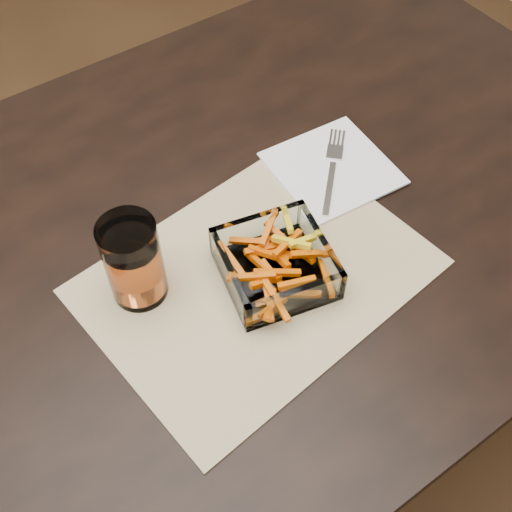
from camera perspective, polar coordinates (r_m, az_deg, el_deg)
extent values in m
plane|color=#331E0F|center=(1.59, -4.48, -15.94)|extent=(4.50, 4.50, 0.00)
cube|color=black|center=(0.94, -7.32, 0.03)|extent=(1.60, 0.90, 0.03)
cylinder|color=black|center=(1.71, 8.88, 11.95)|extent=(0.06, 0.06, 0.72)
cube|color=tan|center=(0.89, 0.11, -1.81)|extent=(0.48, 0.38, 0.00)
cube|color=white|center=(0.88, 1.72, -1.55)|extent=(0.17, 0.17, 0.01)
cube|color=white|center=(0.90, 0.13, 2.48)|extent=(0.14, 0.04, 0.06)
cube|color=white|center=(0.83, 3.53, -4.09)|extent=(0.14, 0.04, 0.06)
cube|color=white|center=(0.85, -2.33, -2.01)|extent=(0.04, 0.14, 0.06)
cube|color=white|center=(0.88, 5.69, 0.62)|extent=(0.04, 0.14, 0.06)
cylinder|color=white|center=(0.83, -10.84, -0.44)|extent=(0.08, 0.08, 0.13)
cylinder|color=#B6481A|center=(0.85, -10.69, -1.03)|extent=(0.06, 0.06, 0.09)
cube|color=white|center=(1.02, 6.80, 7.77)|extent=(0.19, 0.19, 0.00)
cube|color=silver|center=(0.99, 6.53, 5.98)|extent=(0.09, 0.09, 0.00)
cube|color=silver|center=(1.04, 7.01, 9.15)|extent=(0.04, 0.04, 0.00)
cube|color=silver|center=(1.07, 6.66, 10.47)|extent=(0.03, 0.03, 0.00)
cube|color=silver|center=(1.07, 7.02, 10.42)|extent=(0.03, 0.03, 0.00)
cube|color=silver|center=(1.07, 7.39, 10.37)|extent=(0.03, 0.03, 0.00)
cube|color=silver|center=(1.07, 7.75, 10.32)|extent=(0.03, 0.03, 0.00)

